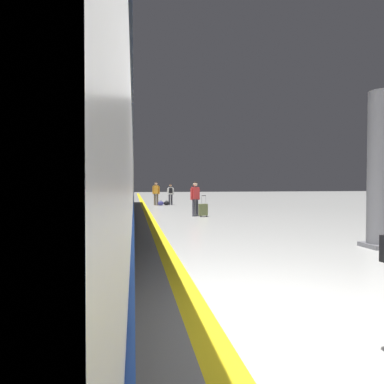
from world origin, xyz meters
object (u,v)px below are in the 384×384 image
passenger_far (156,192)px  platform_pillar (378,173)px  passenger_mid (171,192)px  passenger_near (195,196)px  duffel_bag_far (161,203)px  duffel_bag_mid (167,203)px  high_speed_train (75,144)px  suitcase_near (203,210)px

passenger_far → platform_pillar: platform_pillar is taller
passenger_far → passenger_mid: bearing=10.7°
passenger_near → passenger_mid: bearing=91.1°
passenger_near → platform_pillar: platform_pillar is taller
passenger_far → duffel_bag_far: 0.90m
duffel_bag_mid → platform_pillar: 15.57m
passenger_near → duffel_bag_mid: (-0.47, 7.73, -0.78)m
passenger_near → passenger_far: size_ratio=0.95×
passenger_far → duffel_bag_far: size_ratio=3.85×
high_speed_train → duffel_bag_mid: high_speed_train is taller
passenger_near → passenger_far: passenger_far is taller
suitcase_near → duffel_bag_mid: 8.01m
duffel_bag_mid → passenger_far: (-0.76, 0.08, 0.83)m
passenger_near → passenger_mid: size_ratio=1.04×
suitcase_near → passenger_mid: bearing=93.3°
passenger_mid → duffel_bag_mid: bearing=-138.1°
duffel_bag_mid → duffel_bag_far: (-0.44, -0.08, 0.00)m
suitcase_near → passenger_far: size_ratio=0.58×
duffel_bag_mid → passenger_far: passenger_far is taller
high_speed_train → suitcase_near: high_speed_train is taller
high_speed_train → passenger_mid: (4.11, 13.30, -1.58)m
suitcase_near → high_speed_train: bearing=-132.3°
passenger_near → platform_pillar: (2.72, -7.43, 0.79)m
high_speed_train → duffel_bag_far: (3.35, 12.93, -2.35)m
high_speed_train → passenger_far: (3.03, 13.09, -1.52)m
platform_pillar → high_speed_train: bearing=162.8°
passenger_mid → duffel_bag_far: 1.14m
suitcase_near → passenger_far: bearing=100.9°
high_speed_train → platform_pillar: bearing=-17.2°
duffel_bag_mid → platform_pillar: platform_pillar is taller
passenger_near → duffel_bag_mid: size_ratio=3.66×
passenger_far → platform_pillar: bearing=-75.5°
suitcase_near → passenger_mid: passenger_mid is taller
high_speed_train → platform_pillar: 7.35m
passenger_mid → duffel_bag_far: (-0.76, -0.37, -0.77)m
duffel_bag_far → platform_pillar: (3.63, -15.08, 1.57)m
high_speed_train → duffel_bag_mid: bearing=73.8°
high_speed_train → duffel_bag_far: size_ratio=79.39×
high_speed_train → passenger_mid: bearing=72.8°
duffel_bag_mid → passenger_far: bearing=173.8°
platform_pillar → passenger_mid: bearing=100.5°
high_speed_train → duffel_bag_far: bearing=75.5°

